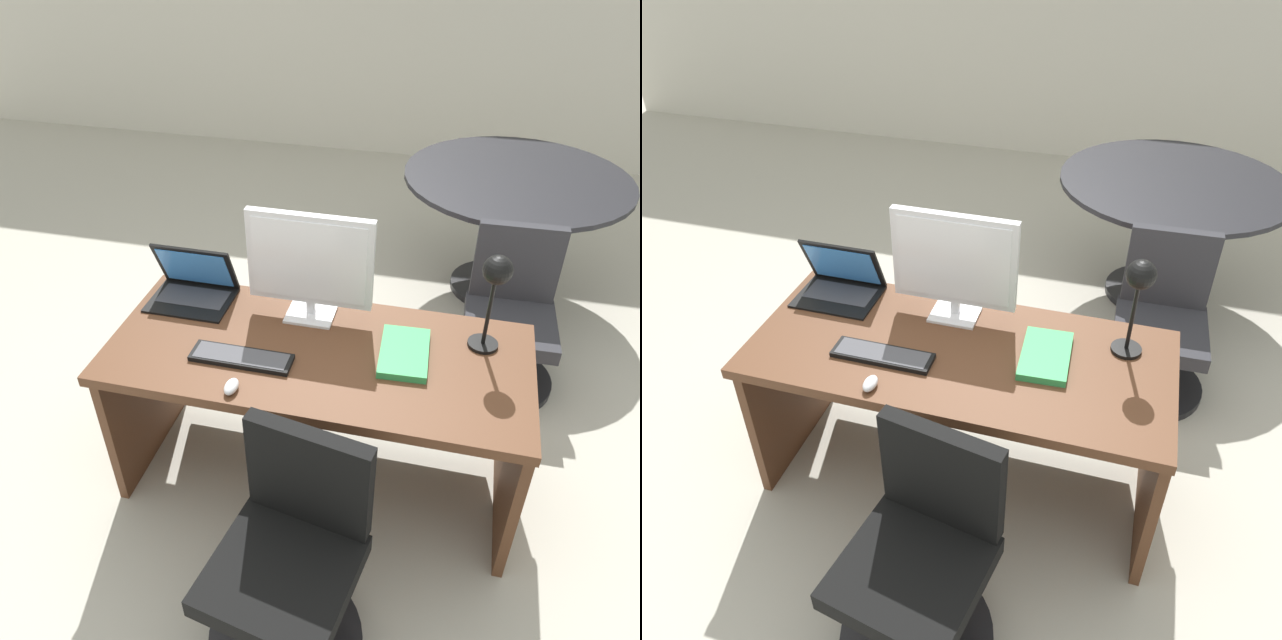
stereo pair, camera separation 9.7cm
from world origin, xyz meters
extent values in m
plane|color=#B7B2A3|center=(0.00, 1.50, 0.00)|extent=(12.00, 12.00, 0.00)
cube|color=#56331E|center=(0.00, 0.00, 0.73)|extent=(1.67, 0.74, 0.04)
cube|color=#56331E|center=(-0.81, 0.00, 0.35)|extent=(0.04, 0.65, 0.71)
cube|color=#56331E|center=(0.81, 0.00, 0.35)|extent=(0.04, 0.65, 0.71)
cube|color=#56331E|center=(0.00, 0.28, 0.39)|extent=(1.47, 0.02, 0.50)
cube|color=silver|center=(-0.08, 0.22, 0.76)|extent=(0.20, 0.16, 0.01)
cube|color=silver|center=(-0.08, 0.23, 0.80)|extent=(0.04, 0.02, 0.07)
cube|color=silver|center=(-0.08, 0.22, 1.03)|extent=(0.52, 0.04, 0.39)
cube|color=white|center=(-0.08, 0.20, 1.03)|extent=(0.46, 0.00, 0.35)
cube|color=black|center=(-0.62, 0.20, 0.76)|extent=(0.35, 0.27, 0.01)
cube|color=#38383D|center=(-0.62, 0.22, 0.76)|extent=(0.30, 0.15, 0.00)
cube|color=black|center=(-0.62, 0.28, 0.88)|extent=(0.35, 0.11, 0.24)
cube|color=#3F8CEA|center=(-0.62, 0.27, 0.88)|extent=(0.31, 0.09, 0.20)
cube|color=black|center=(-0.27, -0.13, 0.76)|extent=(0.40, 0.11, 0.02)
cube|color=#47474C|center=(-0.27, -0.13, 0.77)|extent=(0.37, 0.10, 0.00)
ellipsoid|color=silver|center=(-0.25, -0.30, 0.77)|extent=(0.05, 0.09, 0.04)
cylinder|color=black|center=(0.63, 0.18, 0.76)|extent=(0.12, 0.12, 0.01)
cylinder|color=black|center=(0.63, 0.18, 0.93)|extent=(0.02, 0.02, 0.31)
sphere|color=black|center=(0.63, 0.15, 1.12)|extent=(0.11, 0.11, 0.11)
cube|color=green|center=(0.33, 0.04, 0.77)|extent=(0.20, 0.31, 0.03)
cylinder|color=black|center=(0.07, -0.77, 0.02)|extent=(0.56, 0.56, 0.04)
cylinder|color=black|center=(0.07, -0.77, 0.21)|extent=(0.05, 0.05, 0.34)
cube|color=black|center=(0.07, -0.77, 0.42)|extent=(0.53, 0.53, 0.08)
cube|color=black|center=(0.10, -0.55, 0.67)|extent=(0.44, 0.14, 0.41)
cylinder|color=black|center=(0.78, 1.83, 0.02)|extent=(0.61, 0.61, 0.04)
cylinder|color=black|center=(0.78, 1.83, 0.40)|extent=(0.08, 0.08, 0.73)
cylinder|color=black|center=(0.78, 1.83, 0.78)|extent=(1.35, 1.35, 0.03)
cylinder|color=black|center=(0.80, 0.88, 0.02)|extent=(0.56, 0.56, 0.04)
cylinder|color=black|center=(0.80, 0.88, 0.19)|extent=(0.05, 0.05, 0.30)
cube|color=#2D2D33|center=(0.80, 0.88, 0.38)|extent=(0.47, 0.47, 0.08)
cube|color=#2D2D33|center=(0.80, 1.10, 0.63)|extent=(0.44, 0.07, 0.43)
camera|label=1|loc=(0.46, -1.86, 2.30)|focal=35.03mm
camera|label=2|loc=(0.55, -1.83, 2.30)|focal=35.03mm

